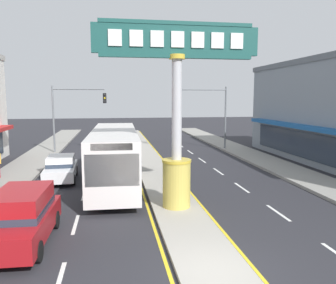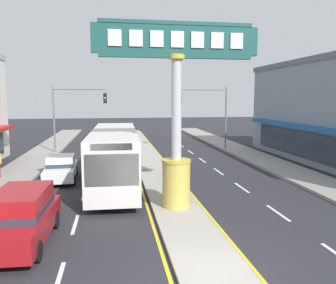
{
  "view_description": "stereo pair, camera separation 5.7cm",
  "coord_description": "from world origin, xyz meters",
  "px_view_note": "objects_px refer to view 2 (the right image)",
  "views": [
    {
      "loc": [
        -2.85,
        -9.02,
        5.1
      ],
      "look_at": [
        0.29,
        10.19,
        2.6
      ],
      "focal_mm": 36.64,
      "sensor_mm": 36.0,
      "label": 1
    },
    {
      "loc": [
        -2.79,
        -9.03,
        5.1
      ],
      "look_at": [
        0.29,
        10.19,
        2.6
      ],
      "focal_mm": 36.64,
      "sensor_mm": 36.0,
      "label": 2
    }
  ],
  "objects_px": {
    "bus_near_right_lane": "(114,154)",
    "suv_far_right_lane": "(21,217)",
    "traffic_light_left_side": "(74,107)",
    "sedan_near_left_lane": "(61,168)",
    "district_sign": "(176,118)",
    "traffic_light_right_side": "(209,107)"
  },
  "relations": [
    {
      "from": "traffic_light_left_side",
      "to": "suv_far_right_lane",
      "type": "bearing_deg",
      "value": -89.18
    },
    {
      "from": "district_sign",
      "to": "traffic_light_right_side",
      "type": "relative_size",
      "value": 1.33
    },
    {
      "from": "traffic_light_right_side",
      "to": "district_sign",
      "type": "bearing_deg",
      "value": -110.31
    },
    {
      "from": "suv_far_right_lane",
      "to": "sedan_near_left_lane",
      "type": "distance_m",
      "value": 9.52
    },
    {
      "from": "traffic_light_left_side",
      "to": "bus_near_right_lane",
      "type": "relative_size",
      "value": 0.55
    },
    {
      "from": "bus_near_right_lane",
      "to": "suv_far_right_lane",
      "type": "bearing_deg",
      "value": -112.95
    },
    {
      "from": "traffic_light_right_side",
      "to": "sedan_near_left_lane",
      "type": "height_order",
      "value": "traffic_light_right_side"
    },
    {
      "from": "bus_near_right_lane",
      "to": "suv_far_right_lane",
      "type": "height_order",
      "value": "bus_near_right_lane"
    },
    {
      "from": "traffic_light_left_side",
      "to": "bus_near_right_lane",
      "type": "height_order",
      "value": "traffic_light_left_side"
    },
    {
      "from": "traffic_light_left_side",
      "to": "sedan_near_left_lane",
      "type": "distance_m",
      "value": 11.1
    },
    {
      "from": "traffic_light_left_side",
      "to": "traffic_light_right_side",
      "type": "xyz_separation_m",
      "value": [
        12.69,
        -0.09,
        0.0
      ]
    },
    {
      "from": "district_sign",
      "to": "traffic_light_right_side",
      "type": "distance_m",
      "value": 18.28
    },
    {
      "from": "district_sign",
      "to": "traffic_light_left_side",
      "type": "distance_m",
      "value": 18.37
    },
    {
      "from": "district_sign",
      "to": "sedan_near_left_lane",
      "type": "xyz_separation_m",
      "value": [
        -6.06,
        6.7,
        -3.44
      ]
    },
    {
      "from": "district_sign",
      "to": "suv_far_right_lane",
      "type": "distance_m",
      "value": 7.43
    },
    {
      "from": "bus_near_right_lane",
      "to": "traffic_light_right_side",
      "type": "bearing_deg",
      "value": 53.22
    },
    {
      "from": "traffic_light_left_side",
      "to": "suv_far_right_lane",
      "type": "height_order",
      "value": "traffic_light_left_side"
    },
    {
      "from": "bus_near_right_lane",
      "to": "sedan_near_left_lane",
      "type": "distance_m",
      "value": 3.88
    },
    {
      "from": "district_sign",
      "to": "suv_far_right_lane",
      "type": "height_order",
      "value": "district_sign"
    },
    {
      "from": "bus_near_right_lane",
      "to": "sedan_near_left_lane",
      "type": "height_order",
      "value": "bus_near_right_lane"
    },
    {
      "from": "bus_near_right_lane",
      "to": "suv_far_right_lane",
      "type": "xyz_separation_m",
      "value": [
        -3.3,
        -7.79,
        -0.88
      ]
    },
    {
      "from": "traffic_light_left_side",
      "to": "suv_far_right_lane",
      "type": "xyz_separation_m",
      "value": [
        0.29,
        -20.06,
        -3.26
      ]
    }
  ]
}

